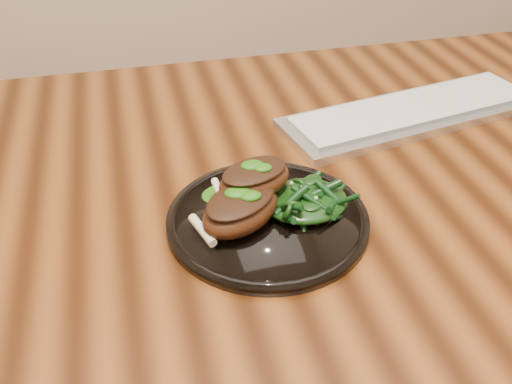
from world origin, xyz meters
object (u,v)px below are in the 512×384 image
desk (284,214)px  plate (268,220)px  keyboard (413,112)px  greens_heap (305,196)px  lamb_chop_front (240,208)px

desk → plate: size_ratio=6.64×
desk → keyboard: bearing=21.1°
desk → greens_heap: size_ratio=15.37×
keyboard → greens_heap: bearing=-140.3°
keyboard → lamb_chop_front: bearing=-146.5°
greens_heap → keyboard: (0.25, 0.20, -0.02)m
desk → lamb_chop_front: (-0.09, -0.13, 0.12)m
plate → lamb_chop_front: lamb_chop_front is taller
lamb_chop_front → plate: bearing=14.1°
greens_heap → keyboard: greens_heap is taller
greens_heap → keyboard: size_ratio=0.23×
plate → keyboard: 0.36m
plate → desk: bearing=64.2°
desk → greens_heap: greens_heap is taller
desk → lamb_chop_front: size_ratio=12.60×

